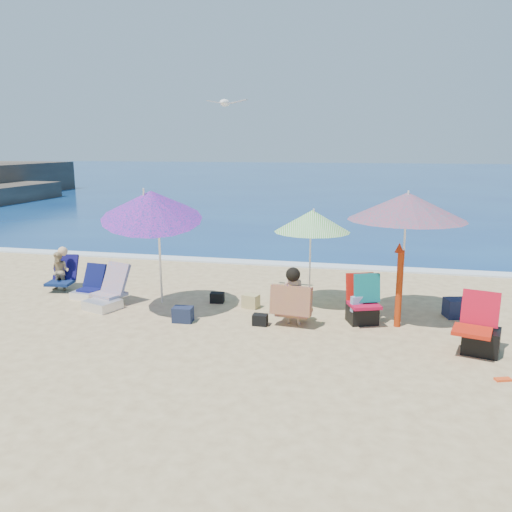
% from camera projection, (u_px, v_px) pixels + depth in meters
% --- Properties ---
extents(ground, '(120.00, 120.00, 0.00)m').
position_uv_depth(ground, '(261.00, 336.00, 8.29)').
color(ground, '#D8BC84').
rests_on(ground, ground).
extents(sea, '(120.00, 80.00, 0.12)m').
position_uv_depth(sea, '(355.00, 177.00, 51.23)').
color(sea, navy).
rests_on(sea, ground).
extents(foam, '(120.00, 0.50, 0.04)m').
position_uv_depth(foam, '(302.00, 265.00, 13.15)').
color(foam, white).
rests_on(foam, ground).
extents(umbrella_turquoise, '(2.24, 2.24, 2.28)m').
position_uv_depth(umbrella_turquoise, '(407.00, 206.00, 8.64)').
color(umbrella_turquoise, silver).
rests_on(umbrella_turquoise, ground).
extents(umbrella_striped, '(1.60, 1.60, 1.88)m').
position_uv_depth(umbrella_striped, '(312.00, 221.00, 9.49)').
color(umbrella_striped, white).
rests_on(umbrella_striped, ground).
extents(umbrella_blue, '(2.35, 2.38, 2.43)m').
position_uv_depth(umbrella_blue, '(151.00, 205.00, 9.01)').
color(umbrella_blue, silver).
rests_on(umbrella_blue, ground).
extents(furled_umbrella, '(0.17, 0.16, 1.45)m').
position_uv_depth(furled_umbrella, '(399.00, 281.00, 8.57)').
color(furled_umbrella, '#AA2F0C').
rests_on(furled_umbrella, ground).
extents(chair_navy, '(0.60, 0.66, 0.64)m').
position_uv_depth(chair_navy, '(89.00, 289.00, 10.40)').
color(chair_navy, '#0D104B').
rests_on(chair_navy, ground).
extents(chair_rainbow, '(0.76, 1.00, 0.80)m').
position_uv_depth(chair_rainbow, '(107.00, 296.00, 9.76)').
color(chair_rainbow, '#F27E55').
rests_on(chair_rainbow, ground).
extents(camp_chair_left, '(0.79, 0.77, 0.92)m').
position_uv_depth(camp_chair_left, '(480.00, 335.00, 7.56)').
color(camp_chair_left, red).
rests_on(camp_chair_left, ground).
extents(camp_chair_right, '(0.65, 0.73, 0.90)m').
position_uv_depth(camp_chair_right, '(363.00, 305.00, 8.83)').
color(camp_chair_right, '#AF0C2F').
rests_on(camp_chair_right, ground).
extents(person_center, '(0.71, 0.64, 1.01)m').
position_uv_depth(person_center, '(293.00, 297.00, 8.71)').
color(person_center, tan).
rests_on(person_center, ground).
extents(person_left, '(0.57, 0.73, 0.92)m').
position_uv_depth(person_left, '(61.00, 271.00, 10.85)').
color(person_left, tan).
rests_on(person_left, ground).
extents(bag_navy_a, '(0.35, 0.27, 0.26)m').
position_uv_depth(bag_navy_a, '(183.00, 314.00, 8.94)').
color(bag_navy_a, '#1A223A').
rests_on(bag_navy_a, ground).
extents(bag_black_a, '(0.29, 0.23, 0.19)m').
position_uv_depth(bag_black_a, '(217.00, 298.00, 10.05)').
color(bag_black_a, black).
rests_on(bag_black_a, ground).
extents(bag_tan, '(0.34, 0.28, 0.25)m').
position_uv_depth(bag_tan, '(251.00, 301.00, 9.72)').
color(bag_tan, tan).
rests_on(bag_tan, ground).
extents(bag_navy_b, '(0.52, 0.44, 0.33)m').
position_uv_depth(bag_navy_b, '(458.00, 308.00, 9.18)').
color(bag_navy_b, '#191E38').
rests_on(bag_navy_b, ground).
extents(bag_black_b, '(0.26, 0.18, 0.19)m').
position_uv_depth(bag_black_b, '(260.00, 320.00, 8.78)').
color(bag_black_b, black).
rests_on(bag_black_b, ground).
extents(orange_item, '(0.23, 0.16, 0.03)m').
position_uv_depth(orange_item, '(503.00, 379.00, 6.72)').
color(orange_item, '#F04819').
rests_on(orange_item, ground).
extents(seagull, '(0.79, 0.36, 0.13)m').
position_uv_depth(seagull, '(225.00, 103.00, 9.42)').
color(seagull, white).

